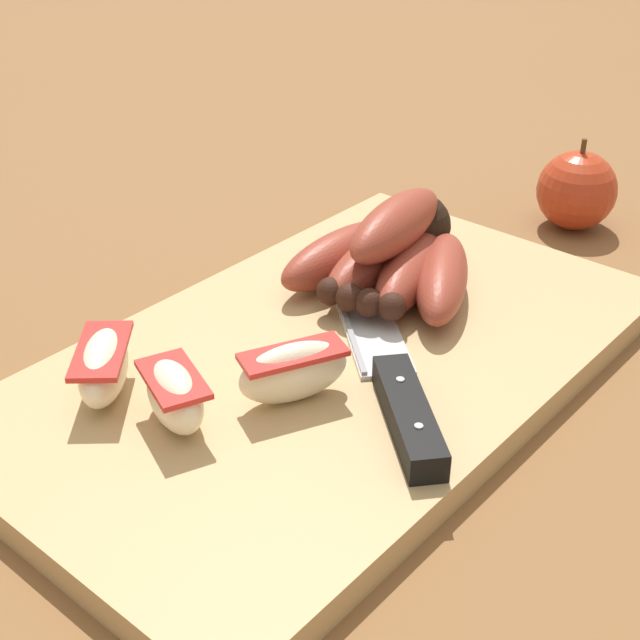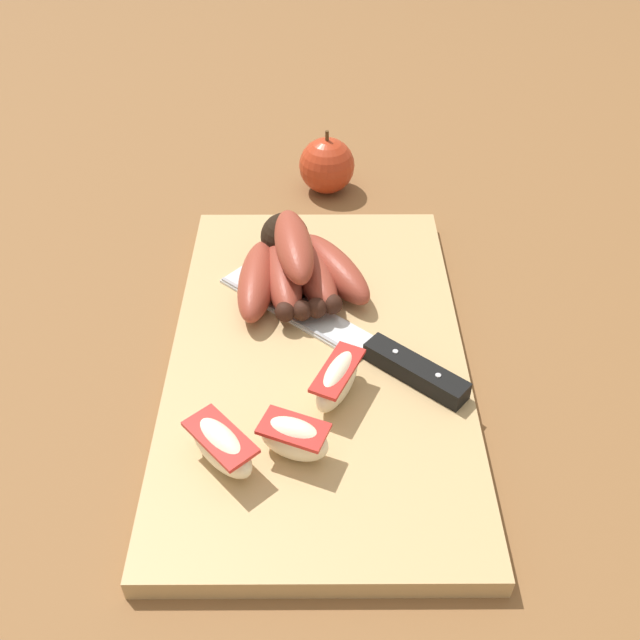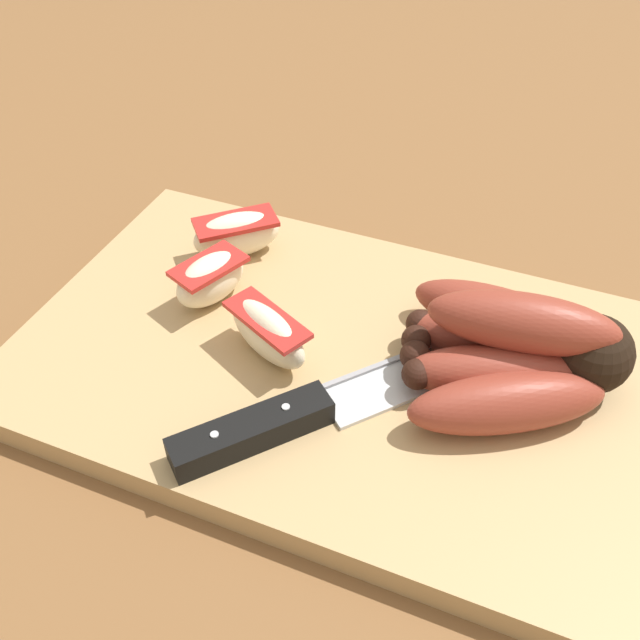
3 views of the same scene
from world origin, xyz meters
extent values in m
plane|color=brown|center=(0.00, 0.00, 0.00)|extent=(6.00, 6.00, 0.00)
cube|color=tan|center=(0.00, -0.01, 0.01)|extent=(0.46, 0.27, 0.02)
sphere|color=black|center=(0.14, 0.03, 0.05)|extent=(0.05, 0.05, 0.05)
ellipsoid|color=brown|center=(0.08, 0.05, 0.04)|extent=(0.12, 0.04, 0.04)
sphere|color=black|center=(0.03, 0.02, 0.04)|extent=(0.02, 0.02, 0.02)
ellipsoid|color=brown|center=(0.09, 0.03, 0.04)|extent=(0.13, 0.05, 0.04)
sphere|color=black|center=(0.04, 0.01, 0.04)|extent=(0.02, 0.02, 0.02)
ellipsoid|color=brown|center=(0.09, 0.00, 0.04)|extent=(0.13, 0.07, 0.04)
sphere|color=black|center=(0.04, -0.01, 0.04)|extent=(0.02, 0.02, 0.02)
ellipsoid|color=brown|center=(0.10, -0.02, 0.04)|extent=(0.12, 0.09, 0.04)
sphere|color=black|center=(0.05, -0.02, 0.04)|extent=(0.02, 0.02, 0.02)
ellipsoid|color=brown|center=(0.10, 0.02, 0.07)|extent=(0.12, 0.06, 0.04)
cube|color=silver|center=(0.06, 0.01, 0.02)|extent=(0.14, 0.16, 0.00)
cube|color=#99999E|center=(0.05, 0.02, 0.02)|extent=(0.12, 0.14, 0.00)
cube|color=black|center=(-0.03, -0.09, 0.03)|extent=(0.08, 0.09, 0.02)
cylinder|color=#B2B2B7|center=(-0.05, -0.11, 0.04)|extent=(0.01, 0.01, 0.00)
cylinder|color=#B2B2B7|center=(-0.02, -0.08, 0.04)|extent=(0.00, 0.01, 0.00)
ellipsoid|color=#F4E5C1|center=(-0.12, 0.01, 0.04)|extent=(0.05, 0.06, 0.04)
cube|color=red|center=(-0.12, 0.01, 0.05)|extent=(0.05, 0.06, 0.00)
ellipsoid|color=#F4E5C1|center=(-0.06, -0.02, 0.04)|extent=(0.07, 0.05, 0.04)
cube|color=red|center=(-0.06, -0.02, 0.05)|extent=(0.07, 0.05, 0.00)
ellipsoid|color=#F4E5C1|center=(-0.13, 0.07, 0.04)|extent=(0.07, 0.07, 0.04)
cube|color=red|center=(-0.13, 0.07, 0.05)|extent=(0.07, 0.06, 0.00)
sphere|color=#AD3319|center=(0.32, -0.02, 0.03)|extent=(0.07, 0.07, 0.07)
cylinder|color=#4C3319|center=(0.32, -0.02, 0.07)|extent=(0.00, 0.00, 0.01)
camera|label=1|loc=(-0.38, -0.32, 0.34)|focal=50.79mm
camera|label=2|loc=(-0.48, -0.01, 0.48)|focal=40.35mm
camera|label=3|loc=(0.10, -0.32, 0.36)|focal=39.43mm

